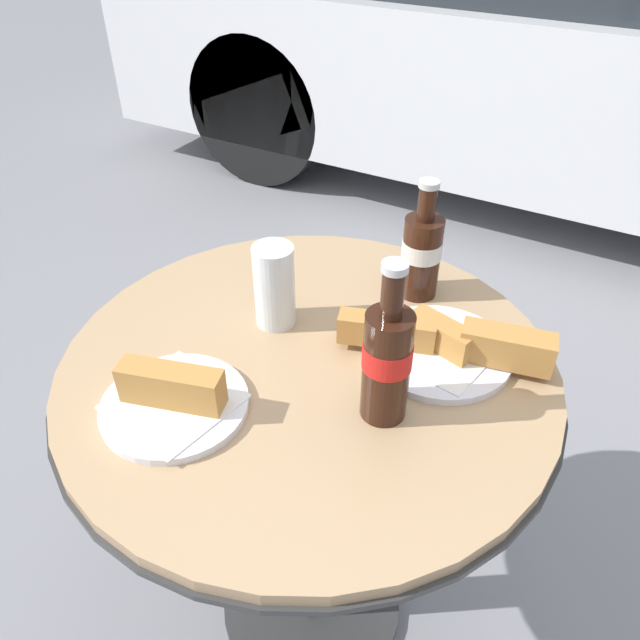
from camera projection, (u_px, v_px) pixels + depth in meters
name	position (u px, v px, depth m)	size (l,w,h in m)	color
ground_plane	(312.00, 605.00, 1.38)	(30.00, 30.00, 0.00)	gray
bistro_table	(309.00, 432.00, 1.03)	(0.76, 0.76, 0.72)	#333333
cola_bottle_left	(387.00, 360.00, 0.80)	(0.06, 0.06, 0.24)	#33190F
cola_bottle_right	(422.00, 252.00, 1.03)	(0.07, 0.07, 0.21)	#33190F
drinking_glass	(275.00, 289.00, 0.97)	(0.06, 0.06, 0.14)	#C68923
lunch_plate_near	(174.00, 398.00, 0.85)	(0.20, 0.20, 0.07)	white
lunch_plate_far	(445.00, 344.00, 0.93)	(0.31, 0.22, 0.07)	white
parked_car	(592.00, 45.00, 2.78)	(4.27, 1.73, 1.27)	silver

